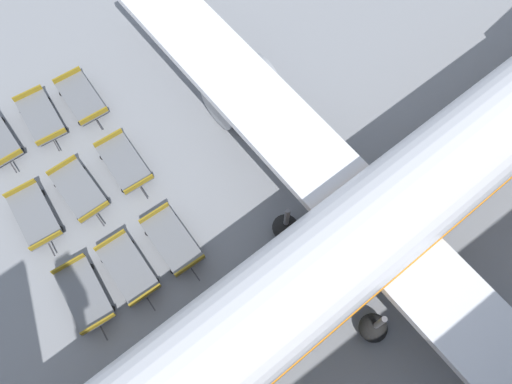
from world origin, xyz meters
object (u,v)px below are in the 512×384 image
Objects in this scene: airplane at (397,208)px; baggage_dolly_row_mid_a_col_c at (128,269)px; baggage_dolly_row_near_col_c at (85,295)px; baggage_dolly_row_mid_b_col_a at (82,98)px; baggage_dolly_row_mid_b_col_b at (124,163)px; baggage_dolly_row_mid_b_col_c at (172,241)px; baggage_dolly_row_near_col_b at (35,216)px; baggage_dolly_row_mid_a_col_b at (79,190)px; baggage_dolly_row_mid_a_col_a at (41,118)px.

baggage_dolly_row_mid_a_col_c is (-5.37, -10.30, -3.04)m from airplane.
baggage_dolly_row_mid_a_col_c is at bearing 86.96° from baggage_dolly_row_near_col_c.
airplane is 11.08× the size of baggage_dolly_row_near_col_c.
baggage_dolly_row_mid_b_col_a and baggage_dolly_row_mid_b_col_b have the same top height.
airplane is 11.19× the size of baggage_dolly_row_mid_b_col_c.
baggage_dolly_row_near_col_b and baggage_dolly_row_mid_a_col_b have the same top height.
baggage_dolly_row_mid_a_col_c is at bearing -15.57° from baggage_dolly_row_mid_b_col_a.
baggage_dolly_row_mid_a_col_b is (-4.65, 2.18, 0.00)m from baggage_dolly_row_near_col_c.
baggage_dolly_row_near_col_b is at bearing -91.20° from baggage_dolly_row_mid_a_col_b.
airplane is 11.16× the size of baggage_dolly_row_mid_b_col_b.
airplane is at bearing 27.31° from baggage_dolly_row_mid_b_col_a.
baggage_dolly_row_mid_b_col_c is at bearing 88.03° from baggage_dolly_row_near_col_c.
baggage_dolly_row_mid_a_col_b is 5.37m from baggage_dolly_row_mid_b_col_a.
baggage_dolly_row_mid_a_col_a is 1.00× the size of baggage_dolly_row_mid_a_col_b.
baggage_dolly_row_near_col_b is at bearing -136.61° from baggage_dolly_row_mid_b_col_c.
baggage_dolly_row_mid_a_col_a is 1.01× the size of baggage_dolly_row_mid_b_col_a.
baggage_dolly_row_mid_b_col_a is (-9.47, 2.64, 0.00)m from baggage_dolly_row_mid_a_col_c.
airplane is 18.24m from baggage_dolly_row_mid_a_col_a.
baggage_dolly_row_mid_a_col_c is (9.62, -0.38, 0.00)m from baggage_dolly_row_mid_a_col_a.
baggage_dolly_row_near_col_c is 10.50m from baggage_dolly_row_mid_b_col_a.
baggage_dolly_row_near_col_c is 9.84m from baggage_dolly_row_mid_a_col_a.
airplane reaches higher than baggage_dolly_row_mid_a_col_a.
baggage_dolly_row_near_col_b is 1.01× the size of baggage_dolly_row_mid_a_col_c.
airplane is 11.12× the size of baggage_dolly_row_mid_a_col_b.
baggage_dolly_row_near_col_c is at bearing -25.06° from baggage_dolly_row_mid_a_col_b.
baggage_dolly_row_mid_a_col_a is at bearing 150.99° from baggage_dolly_row_near_col_b.
baggage_dolly_row_mid_a_col_c is 9.83m from baggage_dolly_row_mid_b_col_a.
baggage_dolly_row_mid_a_col_a is 1.01× the size of baggage_dolly_row_mid_b_col_c.
baggage_dolly_row_near_col_b and baggage_dolly_row_mid_b_col_c have the same top height.
baggage_dolly_row_mid_b_col_a is at bearing 151.00° from baggage_dolly_row_mid_a_col_b.
baggage_dolly_row_mid_a_col_b is at bearing -4.14° from baggage_dolly_row_mid_a_col_a.
baggage_dolly_row_near_col_b is at bearing -154.62° from baggage_dolly_row_mid_a_col_c.
baggage_dolly_row_near_col_b is 5.50m from baggage_dolly_row_mid_a_col_a.
baggage_dolly_row_mid_b_col_b is (-4.66, 4.68, 0.00)m from baggage_dolly_row_near_col_c.
airplane reaches higher than baggage_dolly_row_mid_b_col_b.
baggage_dolly_row_mid_b_col_a is at bearing 164.43° from baggage_dolly_row_mid_a_col_c.
airplane is 11.09× the size of baggage_dolly_row_mid_a_col_a.
baggage_dolly_row_mid_a_col_a is at bearing -146.52° from airplane.
baggage_dolly_row_mid_a_col_c is (4.77, -0.03, 0.00)m from baggage_dolly_row_mid_a_col_b.
baggage_dolly_row_mid_a_col_b is 1.00× the size of baggage_dolly_row_mid_b_col_b.
baggage_dolly_row_mid_a_col_a is at bearing 175.86° from baggage_dolly_row_mid_a_col_b.
baggage_dolly_row_mid_a_col_a and baggage_dolly_row_mid_a_col_c have the same top height.
baggage_dolly_row_mid_a_col_c is at bearing -27.94° from baggage_dolly_row_mid_b_col_b.
baggage_dolly_row_mid_a_col_b is (4.86, -0.35, 0.00)m from baggage_dolly_row_mid_a_col_a.
baggage_dolly_row_mid_a_col_c and baggage_dolly_row_mid_b_col_b have the same top height.
airplane reaches higher than baggage_dolly_row_mid_b_col_a.
baggage_dolly_row_mid_b_col_b is (-10.15, -7.77, -3.04)m from airplane.
baggage_dolly_row_mid_a_col_b and baggage_dolly_row_mid_b_col_c have the same top height.
baggage_dolly_row_mid_b_col_b is at bearing 23.89° from baggage_dolly_row_mid_a_col_a.
baggage_dolly_row_mid_a_col_c is 5.41m from baggage_dolly_row_mid_b_col_b.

